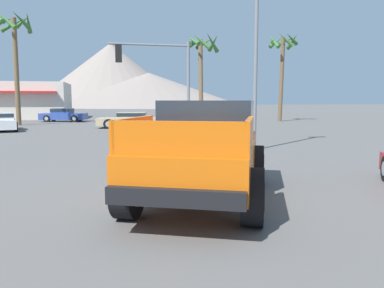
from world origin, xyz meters
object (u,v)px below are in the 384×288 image
parked_car_blue (63,115)px  street_lamp_post (257,18)px  orange_pickup_truck (205,142)px  palm_tree_leaning (202,56)px  parked_car_tan (131,120)px  palm_tree_tall (282,55)px  traffic_light_main (157,69)px  palm_tree_short (15,41)px  parked_car_white (0,121)px

parked_car_blue → street_lamp_post: size_ratio=0.51×
orange_pickup_truck → palm_tree_leaning: bearing=99.4°
street_lamp_post → palm_tree_leaning: bearing=83.1°
parked_car_tan → parked_car_blue: bearing=39.5°
palm_tree_tall → parked_car_tan: bearing=-157.9°
traffic_light_main → street_lamp_post: bearing=113.4°
orange_pickup_truck → palm_tree_leaning: palm_tree_leaning is taller
orange_pickup_truck → traffic_light_main: size_ratio=1.03×
orange_pickup_truck → parked_car_tan: (-0.52, 19.28, -0.51)m
traffic_light_main → palm_tree_leaning: (5.04, 10.50, 1.95)m
palm_tree_short → palm_tree_leaning: (14.56, -0.53, -0.87)m
traffic_light_main → palm_tree_tall: (12.92, 11.87, 2.39)m
traffic_light_main → parked_car_tan: bearing=-79.8°
parked_car_tan → palm_tree_leaning: (6.15, 4.32, 5.00)m
parked_car_blue → traffic_light_main: size_ratio=0.84×
street_lamp_post → palm_tree_short: (-12.46, 17.84, 1.46)m
street_lamp_post → parked_car_tan: bearing=107.3°
parked_car_blue → palm_tree_leaning: 13.87m
orange_pickup_truck → palm_tree_tall: 28.82m
orange_pickup_truck → palm_tree_tall: (13.51, 24.97, 4.93)m
palm_tree_short → parked_car_blue: bearing=60.2°
parked_car_white → palm_tree_leaning: palm_tree_leaning is taller
parked_car_tan → palm_tree_tall: bearing=-58.9°
parked_car_blue → traffic_light_main: (6.77, -15.82, 3.01)m
orange_pickup_truck → palm_tree_tall: size_ratio=0.66×
parked_car_tan → orange_pickup_truck: bearing=-169.4°
parked_car_tan → palm_tree_short: size_ratio=0.55×
parked_car_blue → parked_car_tan: size_ratio=0.90×
traffic_light_main → palm_tree_short: bearing=-49.2°
palm_tree_short → palm_tree_leaning: size_ratio=1.16×
parked_car_blue → parked_car_tan: 11.18m
parked_car_tan → palm_tree_tall: 16.09m
street_lamp_post → palm_tree_short: 21.81m
palm_tree_short → orange_pickup_truck: bearing=-69.7°
street_lamp_post → palm_tree_leaning: street_lamp_post is taller
orange_pickup_truck → parked_car_tan: size_ratio=1.11×
parked_car_white → traffic_light_main: (9.39, -5.54, 3.04)m
parked_car_tan → palm_tree_leaning: palm_tree_leaning is taller
parked_car_tan → street_lamp_post: (4.05, -12.98, 4.41)m
street_lamp_post → palm_tree_leaning: 17.44m
traffic_light_main → orange_pickup_truck: bearing=87.4°
parked_car_blue → parked_car_white: bearing=-2.9°
parked_car_blue → palm_tree_tall: bearing=90.1°
palm_tree_leaning → orange_pickup_truck: bearing=-103.4°
orange_pickup_truck → palm_tree_leaning: (5.64, 23.60, 4.49)m
parked_car_blue → palm_tree_short: palm_tree_short is taller
orange_pickup_truck → parked_car_tan: 19.29m
parked_car_blue → palm_tree_short: size_ratio=0.50×
parked_car_blue → street_lamp_post: street_lamp_post is taller
orange_pickup_truck → parked_car_blue: size_ratio=1.22×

